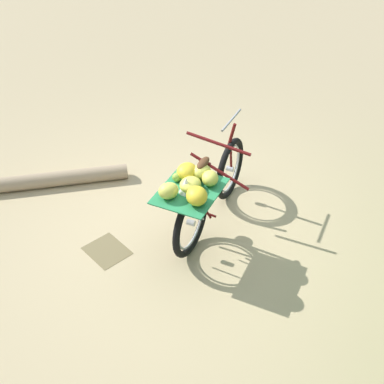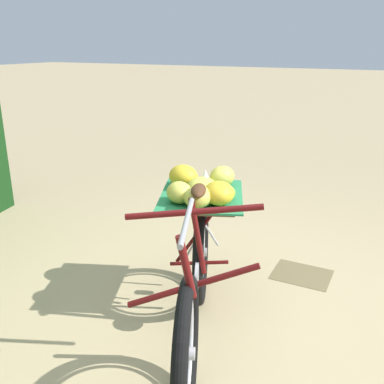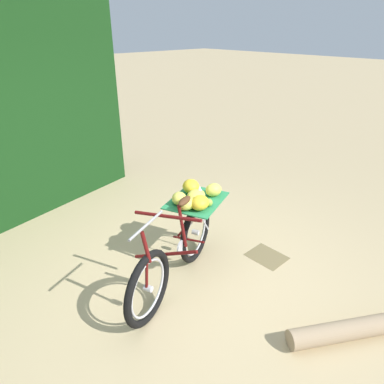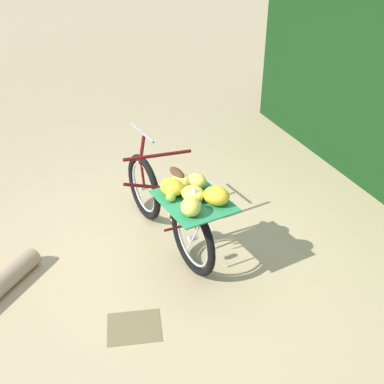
# 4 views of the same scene
# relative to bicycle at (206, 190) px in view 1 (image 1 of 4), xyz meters

# --- Properties ---
(ground_plane) EXTENTS (60.00, 60.00, 0.00)m
(ground_plane) POSITION_rel_bicycle_xyz_m (-0.14, -0.10, -0.53)
(ground_plane) COLOR tan
(bicycle) EXTENTS (0.99, 1.76, 1.03)m
(bicycle) POSITION_rel_bicycle_xyz_m (0.00, 0.00, 0.00)
(bicycle) COLOR black
(bicycle) RESTS_ON ground_plane
(fallen_log) EXTENTS (1.01, 1.49, 0.18)m
(fallen_log) POSITION_rel_bicycle_xyz_m (-1.79, -0.72, -0.44)
(fallen_log) COLOR #9E8466
(fallen_log) RESTS_ON ground_plane
(leaf_litter_patch) EXTENTS (0.44, 0.36, 0.01)m
(leaf_litter_patch) POSITION_rel_bicycle_xyz_m (-0.44, -0.98, -0.53)
(leaf_litter_patch) COLOR olive
(leaf_litter_patch) RESTS_ON ground_plane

